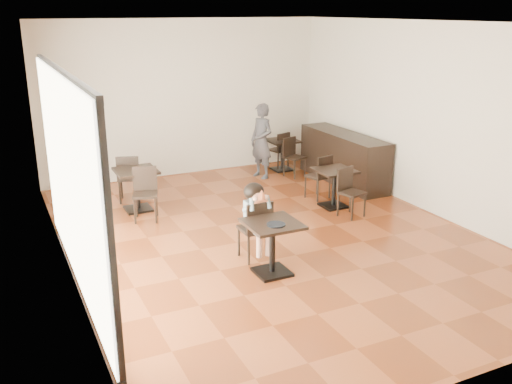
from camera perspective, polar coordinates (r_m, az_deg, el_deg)
floor at (r=8.89m, az=1.53°, el=-4.46°), size 6.00×8.00×0.01m
ceiling at (r=8.23m, az=1.72°, el=16.62°), size 6.00×8.00×0.01m
wall_back at (r=12.06m, az=-7.16°, el=9.27°), size 6.00×0.01×3.20m
wall_front at (r=5.32m, az=21.63°, el=-3.02°), size 6.00×0.01×3.20m
wall_left at (r=7.57m, az=-19.09°, el=3.29°), size 0.01×8.00×3.20m
wall_right at (r=10.11m, az=17.06°, el=6.97°), size 0.01×8.00×3.20m
storefront_window at (r=7.15m, az=-18.19°, el=0.87°), size 0.04×4.50×2.60m
child_table at (r=7.56m, az=1.64°, el=-5.65°), size 0.69×0.69×0.73m
child_chair at (r=7.98m, az=-0.15°, el=-3.74°), size 0.39×0.39×0.88m
child at (r=7.94m, az=-0.16°, el=-2.98°), size 0.39×0.55×1.10m
plate at (r=7.33m, az=2.02°, el=-3.26°), size 0.25×0.25×0.01m
pizza_slice at (r=7.65m, az=0.45°, el=-0.61°), size 0.26×0.20×0.06m
adult_patron at (r=11.79m, az=0.56°, el=5.12°), size 0.52×0.65×1.55m
cafe_table_mid at (r=10.18m, az=7.80°, el=0.38°), size 0.80×0.80×0.69m
cafe_table_left at (r=10.13m, az=-11.81°, el=0.20°), size 0.88×0.88×0.74m
cafe_table_back at (r=12.44m, az=2.64°, el=3.72°), size 0.80×0.80×0.67m
chair_mid_a at (r=10.60m, az=6.20°, el=1.55°), size 0.46×0.46×0.83m
chair_mid_b at (r=9.73m, az=9.57°, el=-0.11°), size 0.46×0.46×0.83m
chair_left_a at (r=10.62m, az=-12.56°, el=1.40°), size 0.50×0.50×0.88m
chair_left_b at (r=9.60m, az=-11.03°, el=-0.28°), size 0.50×0.50×0.88m
chair_back_a at (r=12.59m, az=2.24°, el=4.21°), size 0.46×0.46×0.81m
chair_back_b at (r=11.95m, az=3.89°, el=3.45°), size 0.46×0.46×0.81m
service_counter at (r=11.67m, az=8.73°, el=3.39°), size 0.60×2.40×1.00m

